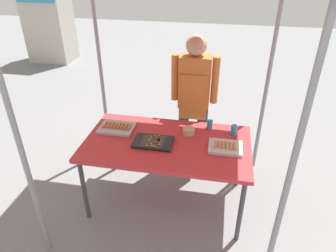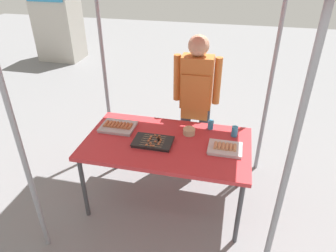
# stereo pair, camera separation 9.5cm
# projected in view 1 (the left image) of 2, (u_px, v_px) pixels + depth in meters

# --- Properties ---
(ground_plane) EXTENTS (18.00, 18.00, 0.00)m
(ground_plane) POSITION_uv_depth(u_px,v_px,m) (167.00, 199.00, 3.35)
(ground_plane) COLOR slate
(stall_table) EXTENTS (1.60, 0.90, 0.75)m
(stall_table) POSITION_uv_depth(u_px,v_px,m) (167.00, 146.00, 2.99)
(stall_table) COLOR #C63338
(stall_table) RESTS_ON ground
(tray_grilled_sausages) EXTENTS (0.31, 0.25, 0.05)m
(tray_grilled_sausages) POSITION_uv_depth(u_px,v_px,m) (225.00, 147.00, 2.85)
(tray_grilled_sausages) COLOR silver
(tray_grilled_sausages) RESTS_ON stall_table
(tray_meat_skewers) EXTENTS (0.38, 0.25, 0.04)m
(tray_meat_skewers) POSITION_uv_depth(u_px,v_px,m) (153.00, 142.00, 2.93)
(tray_meat_skewers) COLOR black
(tray_meat_skewers) RESTS_ON stall_table
(tray_pork_links) EXTENTS (0.35, 0.28, 0.05)m
(tray_pork_links) POSITION_uv_depth(u_px,v_px,m) (117.00, 127.00, 3.16)
(tray_pork_links) COLOR #ADADB2
(tray_pork_links) RESTS_ON stall_table
(condiment_bowl) EXTENTS (0.12, 0.12, 0.06)m
(condiment_bowl) POSITION_uv_depth(u_px,v_px,m) (189.00, 131.00, 3.08)
(condiment_bowl) COLOR #BFB28C
(condiment_bowl) RESTS_ON stall_table
(drink_cup_near_edge) EXTENTS (0.06, 0.06, 0.09)m
(drink_cup_near_edge) POSITION_uv_depth(u_px,v_px,m) (210.00, 124.00, 3.17)
(drink_cup_near_edge) COLOR #338CBF
(drink_cup_near_edge) RESTS_ON stall_table
(drink_cup_by_wok) EXTENTS (0.06, 0.06, 0.10)m
(drink_cup_by_wok) POSITION_uv_depth(u_px,v_px,m) (234.00, 130.00, 3.06)
(drink_cup_by_wok) COLOR #338CBF
(drink_cup_by_wok) RESTS_ON stall_table
(vendor_woman) EXTENTS (0.52, 0.23, 1.62)m
(vendor_woman) POSITION_uv_depth(u_px,v_px,m) (194.00, 94.00, 3.42)
(vendor_woman) COLOR #333842
(vendor_woman) RESTS_ON ground
(neighbor_stall_left) EXTENTS (0.94, 0.75, 1.93)m
(neighbor_stall_left) POSITION_uv_depth(u_px,v_px,m) (48.00, 18.00, 7.00)
(neighbor_stall_left) COLOR #B7B2A8
(neighbor_stall_left) RESTS_ON ground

